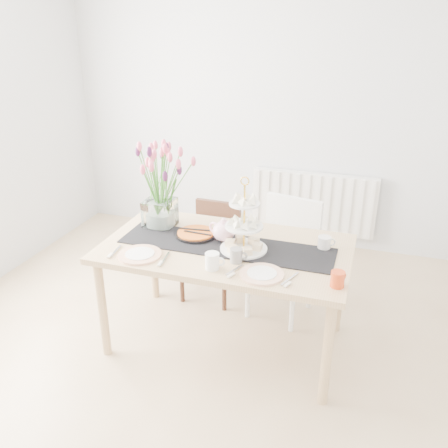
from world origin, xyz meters
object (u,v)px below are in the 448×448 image
(plate_left, at_px, (140,255))
(plate_right, at_px, (262,274))
(radiator, at_px, (313,203))
(tulip_vase, at_px, (158,172))
(teapot, at_px, (224,231))
(mug_white, at_px, (212,261))
(tart_tin, at_px, (196,234))
(dining_table, at_px, (226,257))
(cake_stand, at_px, (244,233))
(chair_white, at_px, (286,248))
(cream_jug, at_px, (324,243))
(mug_orange, at_px, (338,279))
(mug_grey, at_px, (236,255))
(chair_brown, at_px, (214,243))

(plate_left, height_order, plate_right, same)
(radiator, height_order, tulip_vase, tulip_vase)
(radiator, bearing_deg, teapot, -102.18)
(mug_white, bearing_deg, tart_tin, 113.21)
(plate_left, bearing_deg, dining_table, 32.20)
(mug_white, bearing_deg, teapot, 87.94)
(radiator, distance_m, cake_stand, 1.84)
(radiator, bearing_deg, chair_white, -91.53)
(cake_stand, bearing_deg, teapot, 151.46)
(dining_table, distance_m, cake_stand, 0.24)
(plate_right, bearing_deg, dining_table, 136.75)
(tart_tin, distance_m, plate_left, 0.44)
(radiator, xyz_separation_m, cream_jug, (0.28, -1.60, 0.34))
(mug_white, height_order, plate_left, mug_white)
(tulip_vase, height_order, cake_stand, tulip_vase)
(dining_table, height_order, cake_stand, cake_stand)
(mug_orange, bearing_deg, plate_left, 124.39)
(chair_white, xyz_separation_m, plate_right, (0.02, -0.85, 0.24))
(tulip_vase, relative_size, mug_grey, 8.07)
(chair_white, xyz_separation_m, mug_white, (-0.28, -0.87, 0.28))
(cream_jug, xyz_separation_m, mug_grey, (-0.48, -0.35, 0.00))
(radiator, height_order, mug_grey, mug_grey)
(dining_table, height_order, mug_grey, mug_grey)
(tulip_vase, distance_m, teapot, 0.61)
(tulip_vase, distance_m, mug_white, 0.81)
(radiator, xyz_separation_m, chair_white, (-0.03, -1.20, 0.07))
(mug_grey, height_order, mug_white, mug_white)
(plate_left, bearing_deg, mug_white, -1.84)
(chair_brown, height_order, chair_white, chair_white)
(cake_stand, xyz_separation_m, mug_white, (-0.11, -0.29, -0.08))
(cake_stand, xyz_separation_m, plate_right, (0.19, -0.27, -0.12))
(tart_tin, height_order, mug_orange, mug_orange)
(chair_brown, relative_size, tulip_vase, 1.06)
(mug_orange, bearing_deg, chair_white, 61.60)
(chair_white, bearing_deg, plate_right, -77.01)
(tart_tin, relative_size, mug_orange, 3.05)
(teapot, distance_m, tart_tin, 0.21)
(cream_jug, height_order, mug_orange, mug_orange)
(mug_white, height_order, mug_orange, mug_white)
(teapot, relative_size, mug_white, 2.34)
(chair_brown, xyz_separation_m, plate_right, (0.62, -0.92, 0.32))
(dining_table, height_order, mug_orange, mug_orange)
(tart_tin, bearing_deg, radiator, 71.32)
(plate_right, bearing_deg, radiator, 89.54)
(dining_table, distance_m, tulip_vase, 0.74)
(plate_right, bearing_deg, plate_left, 180.00)
(chair_white, bearing_deg, radiator, 100.39)
(tulip_vase, relative_size, plate_left, 2.67)
(chair_brown, height_order, mug_white, mug_white)
(teapot, xyz_separation_m, mug_orange, (0.77, -0.35, -0.03))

